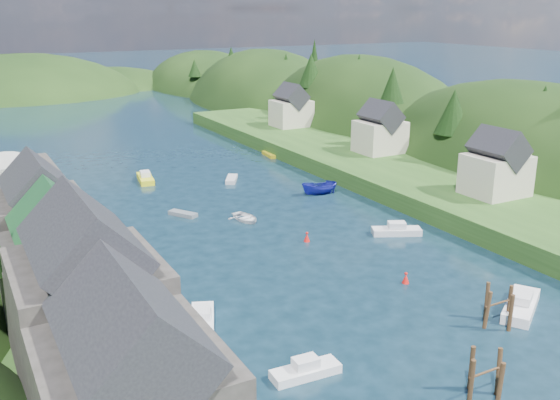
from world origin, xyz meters
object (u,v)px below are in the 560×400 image
channel_buoy_far (307,237)px  piling_cluster_far (498,310)px  piling_cluster_near (485,380)px  channel_buoy_near (406,278)px

channel_buoy_far → piling_cluster_far: bearing=-80.7°
piling_cluster_near → channel_buoy_near: size_ratio=3.58×
piling_cluster_near → channel_buoy_far: size_ratio=3.58×
piling_cluster_far → channel_buoy_far: piling_cluster_far is taller
piling_cluster_far → channel_buoy_near: piling_cluster_far is taller
piling_cluster_far → channel_buoy_near: size_ratio=3.43×
piling_cluster_near → piling_cluster_far: bearing=38.7°
piling_cluster_far → channel_buoy_far: bearing=99.3°
piling_cluster_near → piling_cluster_far: 10.94m
piling_cluster_near → piling_cluster_far: size_ratio=1.04×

